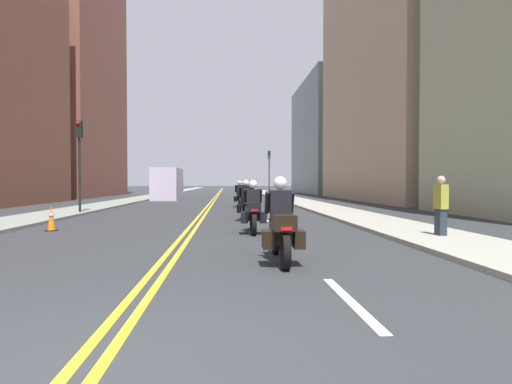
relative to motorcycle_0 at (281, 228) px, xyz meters
name	(u,v)px	position (x,y,z in m)	size (l,w,h in m)	color
ground_plane	(218,195)	(-2.20, 43.38, -0.66)	(264.00, 264.00, 0.00)	#2D3033
sidewalk_left	(162,194)	(-9.00, 43.38, -0.60)	(2.58, 144.00, 0.12)	gray
sidewalk_right	(272,194)	(4.61, 43.38, -0.60)	(2.58, 144.00, 0.12)	#9D9C8C
centreline_yellow_inner	(217,195)	(-2.32, 43.38, -0.66)	(0.12, 132.00, 0.01)	yellow
centreline_yellow_outer	(219,195)	(-2.08, 43.38, -0.66)	(0.12, 132.00, 0.01)	yellow
lane_dashes_white	(247,202)	(0.56, 24.38, -0.66)	(0.14, 56.40, 0.01)	silver
building_right_1	(396,50)	(13.67, 27.09, 12.41)	(7.81, 21.55, 26.14)	tan
building_left_2	(77,69)	(-17.47, 38.81, 13.34)	(6.63, 17.27, 28.00)	brown
building_right_2	(323,138)	(12.81, 50.30, 7.28)	(6.10, 20.09, 15.88)	gray
motorcycle_0	(281,228)	(0.00, 0.00, 0.00)	(0.76, 2.23, 1.65)	black
motorcycle_1	(253,212)	(-0.24, 4.63, -0.01)	(0.77, 2.12, 1.61)	black
motorcycle_2	(246,204)	(-0.25, 8.85, 0.00)	(0.78, 2.13, 1.65)	black
motorcycle_3	(249,200)	(0.11, 13.23, -0.02)	(0.77, 2.20, 1.64)	black
motorcycle_4	(240,196)	(-0.24, 17.81, 0.01)	(0.76, 2.21, 1.66)	black
motorcycle_5	(244,195)	(0.17, 21.60, -0.01)	(0.77, 2.24, 1.64)	black
traffic_cone_0	(51,218)	(-6.59, 5.61, -0.25)	(0.31, 0.31, 0.83)	black
traffic_light_near	(79,149)	(-8.11, 12.46, 2.47)	(0.28, 0.38, 4.49)	black
traffic_light_far	(269,165)	(3.72, 38.15, 2.82)	(0.28, 0.38, 5.10)	black
pedestrian_0	(441,207)	(4.68, 2.79, 0.22)	(0.25, 0.38, 1.71)	#252C3A
parked_truck	(168,185)	(-6.31, 29.56, 0.61)	(2.20, 6.50, 2.80)	#B9C6BF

